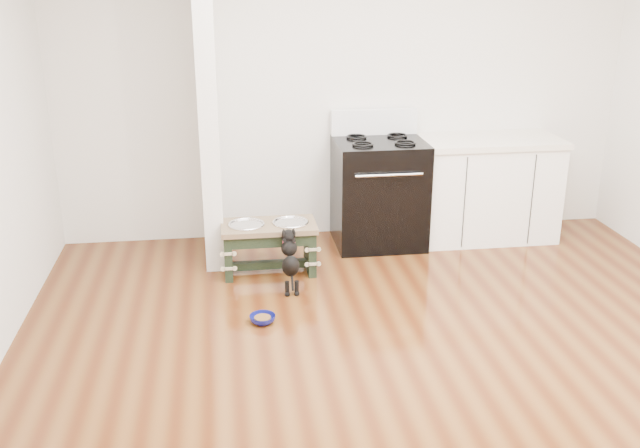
# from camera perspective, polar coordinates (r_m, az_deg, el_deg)

# --- Properties ---
(ground) EXTENTS (5.00, 5.00, 0.00)m
(ground) POSITION_cam_1_polar(r_m,az_deg,el_deg) (4.43, 7.45, -11.67)
(ground) COLOR #4A210D
(ground) RESTS_ON ground
(room_shell) EXTENTS (5.00, 5.00, 5.00)m
(room_shell) POSITION_cam_1_polar(r_m,az_deg,el_deg) (3.85, 8.52, 9.40)
(room_shell) COLOR silver
(room_shell) RESTS_ON ground
(partition_wall) EXTENTS (0.15, 0.80, 2.70)m
(partition_wall) POSITION_cam_1_polar(r_m,az_deg,el_deg) (5.81, -8.96, 10.13)
(partition_wall) COLOR silver
(partition_wall) RESTS_ON ground
(oven_range) EXTENTS (0.76, 0.69, 1.14)m
(oven_range) POSITION_cam_1_polar(r_m,az_deg,el_deg) (6.21, 4.73, 2.65)
(oven_range) COLOR black
(oven_range) RESTS_ON ground
(cabinet_run) EXTENTS (1.24, 0.64, 0.91)m
(cabinet_run) POSITION_cam_1_polar(r_m,az_deg,el_deg) (6.52, 13.14, 2.78)
(cabinet_run) COLOR white
(cabinet_run) RESTS_ON ground
(dog_feeder) EXTENTS (0.74, 0.40, 0.42)m
(dog_feeder) POSITION_cam_1_polar(r_m,az_deg,el_deg) (5.64, -4.10, -1.13)
(dog_feeder) COLOR black
(dog_feeder) RESTS_ON ground
(puppy) EXTENTS (0.13, 0.38, 0.45)m
(puppy) POSITION_cam_1_polar(r_m,az_deg,el_deg) (5.35, -2.41, -2.79)
(puppy) COLOR black
(puppy) RESTS_ON ground
(floor_bowl) EXTENTS (0.22, 0.22, 0.06)m
(floor_bowl) POSITION_cam_1_polar(r_m,az_deg,el_deg) (4.95, -4.62, -7.59)
(floor_bowl) COLOR navy
(floor_bowl) RESTS_ON ground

